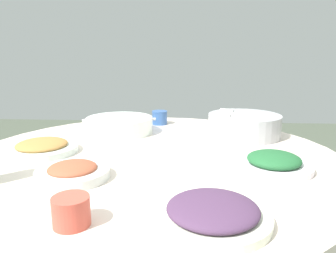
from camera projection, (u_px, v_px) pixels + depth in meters
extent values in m
cylinder|color=silver|center=(153.00, 160.00, 1.09)|extent=(1.26, 1.26, 0.04)
cylinder|color=#B2B5BA|center=(244.00, 125.00, 1.32)|extent=(0.29, 0.29, 0.09)
ellipsoid|color=white|center=(244.00, 124.00, 1.31)|extent=(0.24, 0.24, 0.10)
cube|color=white|center=(225.00, 113.00, 1.33)|extent=(0.09, 0.16, 0.01)
cylinder|color=white|center=(119.00, 125.00, 1.38)|extent=(0.28, 0.28, 0.07)
cylinder|color=black|center=(120.00, 126.00, 1.38)|extent=(0.25, 0.25, 0.05)
cylinder|color=silver|center=(119.00, 120.00, 1.37)|extent=(0.31, 0.07, 0.01)
cylinder|color=silver|center=(212.00, 217.00, 0.66)|extent=(0.24, 0.24, 0.02)
ellipsoid|color=#4C314F|center=(213.00, 209.00, 0.65)|extent=(0.19, 0.19, 0.04)
cylinder|color=silver|center=(73.00, 174.00, 0.88)|extent=(0.20, 0.20, 0.03)
ellipsoid|color=#A65135|center=(73.00, 168.00, 0.88)|extent=(0.13, 0.13, 0.03)
cylinder|color=white|center=(273.00, 166.00, 0.95)|extent=(0.22, 0.22, 0.02)
ellipsoid|color=#215D30|center=(274.00, 159.00, 0.94)|extent=(0.16, 0.16, 0.04)
cylinder|color=silver|center=(42.00, 149.00, 1.11)|extent=(0.24, 0.24, 0.02)
ellipsoid|color=#A9783C|center=(42.00, 144.00, 1.11)|extent=(0.17, 0.17, 0.03)
cylinder|color=#32599A|center=(160.00, 118.00, 1.54)|extent=(0.07, 0.07, 0.06)
cylinder|color=#CC4E3E|center=(71.00, 211.00, 0.64)|extent=(0.07, 0.07, 0.06)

